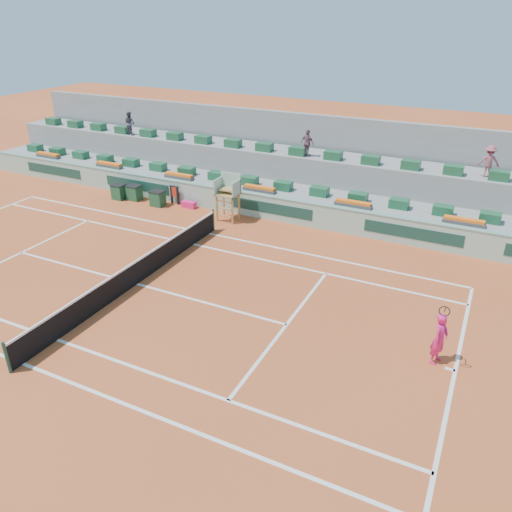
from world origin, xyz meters
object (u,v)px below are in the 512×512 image
Objects in this scene: drink_cooler_a at (157,198)px; tennis_player at (440,338)px; player_bag at (189,205)px; umpire_chair at (228,191)px.

drink_cooler_a is 17.39m from tennis_player.
drink_cooler_a is at bearing -163.30° from player_bag.
player_bag is 3.16m from umpire_chair.
tennis_player is at bearing -32.89° from umpire_chair.
drink_cooler_a is (-1.69, -0.51, 0.25)m from player_bag.
player_bag is at bearing 150.91° from tennis_player.
umpire_chair is 13.45m from tennis_player.
tennis_player is at bearing -24.92° from drink_cooler_a.
tennis_player reaches higher than drink_cooler_a.
umpire_chair is at bearing -10.88° from player_bag.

